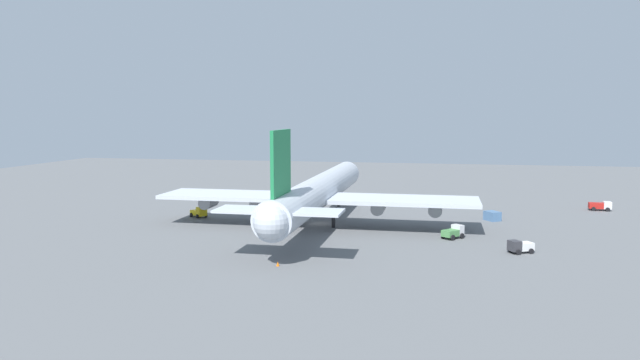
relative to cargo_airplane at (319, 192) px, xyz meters
The scene contains 9 objects.
ground_plane 6.29m from the cargo_airplane, ahead, with size 287.45×287.45×0.00m, color slate.
cargo_airplane is the anchor object (origin of this frame).
maintenance_van 63.49m from the cargo_airplane, 63.94° to the right, with size 2.59×4.61×2.00m.
catering_truck 26.68m from the cargo_airplane, 108.28° to the right, with size 4.19×3.94×2.21m.
pushback_tractor 26.10m from the cargo_airplane, 84.85° to the left, with size 3.71×4.16×2.21m.
cargo_loader 38.83m from the cargo_airplane, 116.12° to the right, with size 3.51×4.11×1.97m.
cargo_container_fore 34.79m from the cargo_airplane, 72.14° to the right, with size 3.66×3.47×1.83m.
safety_cone_nose 33.44m from the cargo_airplane, ahead, with size 0.44×0.44×0.62m, color orange.
safety_cone_tail 32.34m from the cargo_airplane, behind, with size 0.45×0.45×0.65m, color orange.
Camera 1 is at (-109.24, -22.40, 21.01)m, focal length 33.08 mm.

